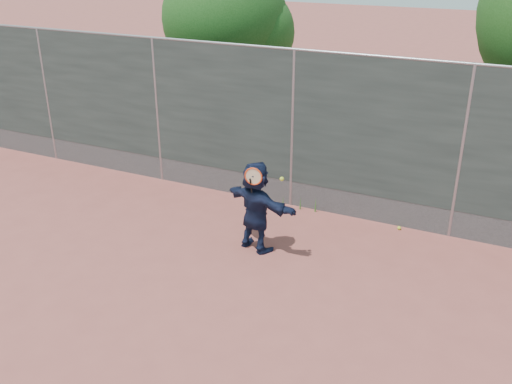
% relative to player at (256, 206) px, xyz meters
% --- Properties ---
extents(ground, '(80.00, 80.00, 0.00)m').
position_rel_player_xyz_m(ground, '(-0.13, -1.65, -0.77)').
color(ground, '#9E4C42').
rests_on(ground, ground).
extents(player, '(1.51, 0.88, 1.55)m').
position_rel_player_xyz_m(player, '(0.00, 0.00, 0.00)').
color(player, '#141C38').
rests_on(player, ground).
extents(ball_ground, '(0.07, 0.07, 0.07)m').
position_rel_player_xyz_m(ball_ground, '(2.04, 1.70, -0.74)').
color(ball_ground, '#C0CF2E').
rests_on(ball_ground, ground).
extents(fence, '(20.00, 0.06, 3.03)m').
position_rel_player_xyz_m(fence, '(-0.13, 1.85, 0.81)').
color(fence, '#38423D').
rests_on(fence, ground).
extents(swing_action, '(0.63, 0.15, 0.51)m').
position_rel_player_xyz_m(swing_action, '(0.09, -0.19, 0.60)').
color(swing_action, '#F04416').
rests_on(swing_action, ground).
extents(tree_left, '(3.15, 3.00, 4.53)m').
position_rel_player_xyz_m(tree_left, '(-2.98, 4.90, 2.17)').
color(tree_left, '#382314').
rests_on(tree_left, ground).
extents(weed_clump, '(0.68, 0.07, 0.30)m').
position_rel_player_xyz_m(weed_clump, '(0.17, 1.73, -0.64)').
color(weed_clump, '#387226').
rests_on(weed_clump, ground).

